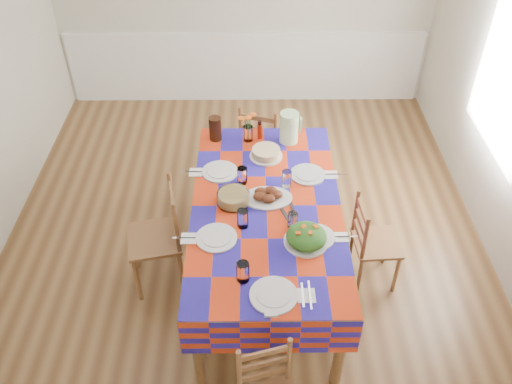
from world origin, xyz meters
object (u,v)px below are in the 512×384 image
tea_pitcher (215,129)px  chair_left (160,238)px  meat_platter (267,196)px  dining_table (266,215)px  chair_far (262,144)px  green_pitcher (289,127)px  chair_right (372,243)px

tea_pitcher → chair_left: tea_pitcher is taller
meat_platter → tea_pitcher: size_ratio=1.76×
meat_platter → dining_table: bearing=-95.7°
chair_far → tea_pitcher: bearing=65.7°
green_pitcher → chair_left: (-1.10, -0.87, -0.50)m
tea_pitcher → chair_far: size_ratio=0.24×
green_pitcher → tea_pitcher: (-0.66, 0.04, -0.03)m
tea_pitcher → chair_far: 0.81m
green_pitcher → chair_far: bearing=114.6°
tea_pitcher → chair_right: 1.70m
chair_left → green_pitcher: bearing=116.7°
green_pitcher → chair_right: size_ratio=0.33×
meat_platter → chair_left: (-0.89, -0.07, -0.39)m
tea_pitcher → chair_right: tea_pitcher is taller
chair_far → chair_left: chair_left is taller
green_pitcher → chair_left: bearing=-141.5°
green_pitcher → tea_pitcher: bearing=176.8°
green_pitcher → tea_pitcher: size_ratio=1.29×
green_pitcher → chair_far: green_pitcher is taller
meat_platter → green_pitcher: (0.21, 0.80, 0.11)m
chair_left → tea_pitcher: bearing=142.6°
green_pitcher → tea_pitcher: green_pitcher is taller
dining_table → chair_left: size_ratio=2.18×
chair_left → chair_right: size_ratio=1.16×
green_pitcher → chair_right: 1.24m
chair_left → chair_right: bearing=77.9°
dining_table → meat_platter: meat_platter is taller
meat_platter → chair_far: chair_far is taller
chair_right → chair_far: bearing=28.7°
dining_table → chair_far: 1.42m
green_pitcher → chair_far: 0.77m
dining_table → tea_pitcher: (-0.44, 0.92, 0.21)m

